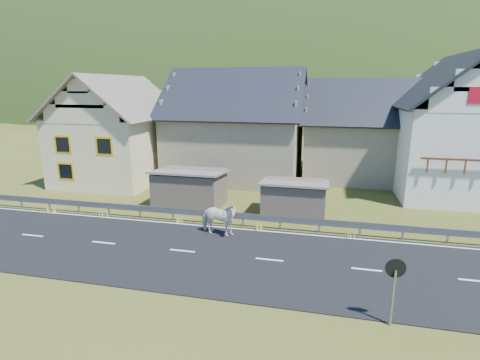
# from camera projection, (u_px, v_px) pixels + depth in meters

# --- Properties ---
(ground) EXTENTS (160.00, 160.00, 0.00)m
(ground) POSITION_uv_depth(u_px,v_px,m) (182.00, 252.00, 17.01)
(ground) COLOR #3A4014
(ground) RESTS_ON ground
(road) EXTENTS (60.00, 7.00, 0.04)m
(road) POSITION_uv_depth(u_px,v_px,m) (182.00, 251.00, 17.00)
(road) COLOR black
(road) RESTS_ON ground
(lane_markings) EXTENTS (60.00, 6.60, 0.01)m
(lane_markings) POSITION_uv_depth(u_px,v_px,m) (182.00, 251.00, 17.00)
(lane_markings) COLOR silver
(lane_markings) RESTS_ON road
(guardrail) EXTENTS (28.10, 0.09, 0.75)m
(guardrail) POSITION_uv_depth(u_px,v_px,m) (207.00, 214.00, 20.35)
(guardrail) COLOR #93969B
(guardrail) RESTS_ON ground
(shed_left) EXTENTS (4.30, 3.30, 2.40)m
(shed_left) POSITION_uv_depth(u_px,v_px,m) (190.00, 189.00, 23.32)
(shed_left) COLOR brown
(shed_left) RESTS_ON ground
(shed_right) EXTENTS (3.80, 2.90, 2.20)m
(shed_right) POSITION_uv_depth(u_px,v_px,m) (294.00, 199.00, 21.45)
(shed_right) COLOR brown
(shed_right) RESTS_ON ground
(house_cream) EXTENTS (7.80, 9.80, 8.30)m
(house_cream) POSITION_uv_depth(u_px,v_px,m) (117.00, 125.00, 29.46)
(house_cream) COLOR beige
(house_cream) RESTS_ON ground
(house_stone_a) EXTENTS (10.80, 9.80, 8.90)m
(house_stone_a) POSITION_uv_depth(u_px,v_px,m) (237.00, 120.00, 30.27)
(house_stone_a) COLOR gray
(house_stone_a) RESTS_ON ground
(house_stone_b) EXTENTS (9.80, 8.80, 8.10)m
(house_stone_b) POSITION_uv_depth(u_px,v_px,m) (364.00, 125.00, 30.07)
(house_stone_b) COLOR gray
(house_stone_b) RESTS_ON ground
(house_white) EXTENTS (8.80, 10.80, 9.70)m
(house_white) POSITION_uv_depth(u_px,v_px,m) (460.00, 120.00, 25.72)
(house_white) COLOR silver
(house_white) RESTS_ON ground
(mountain) EXTENTS (440.00, 280.00, 260.00)m
(mountain) POSITION_uv_depth(u_px,v_px,m) (324.00, 141.00, 190.87)
(mountain) COLOR #213E14
(mountain) RESTS_ON ground
(conifer_patch) EXTENTS (76.00, 50.00, 28.00)m
(conifer_patch) POSITION_uv_depth(u_px,v_px,m) (151.00, 90.00, 131.48)
(conifer_patch) COLOR black
(conifer_patch) RESTS_ON ground
(horse) EXTENTS (1.23, 2.17, 1.74)m
(horse) POSITION_uv_depth(u_px,v_px,m) (219.00, 219.00, 18.62)
(horse) COLOR white
(horse) RESTS_ON road
(traffic_mirror) EXTENTS (0.62, 0.20, 2.24)m
(traffic_mirror) POSITION_uv_depth(u_px,v_px,m) (395.00, 277.00, 11.43)
(traffic_mirror) COLOR #93969B
(traffic_mirror) RESTS_ON ground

